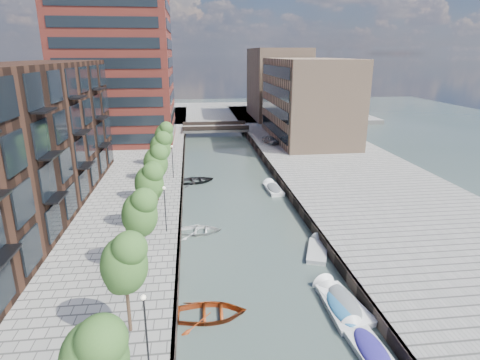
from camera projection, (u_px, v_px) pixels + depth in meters
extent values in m
plane|color=#38473F|center=(231.00, 183.00, 51.19)|extent=(300.00, 300.00, 0.00)
cube|color=gray|center=(351.00, 175.00, 52.87)|extent=(20.00, 140.00, 1.00)
cube|color=#332823|center=(182.00, 181.00, 50.34)|extent=(0.25, 140.00, 1.00)
cube|color=#332823|center=(278.00, 178.00, 51.73)|extent=(0.25, 140.00, 1.00)
cube|color=gray|center=(209.00, 113.00, 107.83)|extent=(80.00, 40.00, 1.00)
cube|color=black|center=(26.00, 142.00, 37.02)|extent=(8.00, 38.00, 14.00)
cube|color=maroon|center=(116.00, 52.00, 68.08)|extent=(18.00, 18.00, 30.00)
cube|color=#9E7C61|center=(307.00, 99.00, 71.44)|extent=(12.00, 25.00, 14.00)
cube|color=#9E7C61|center=(277.00, 83.00, 95.75)|extent=(12.00, 20.00, 16.00)
cube|color=gray|center=(215.00, 129.00, 81.09)|extent=(13.00, 6.00, 0.60)
cube|color=#332823|center=(216.00, 128.00, 78.26)|extent=(13.00, 0.40, 0.80)
cube|color=#332823|center=(214.00, 123.00, 83.56)|extent=(13.00, 0.40, 0.80)
ellipsoid|color=#2B5620|center=(94.00, 356.00, 14.53)|extent=(2.50, 2.50, 3.25)
cylinder|color=#382619|center=(128.00, 305.00, 21.98)|extent=(0.20, 0.20, 3.20)
ellipsoid|color=#2B5620|center=(124.00, 261.00, 21.15)|extent=(2.50, 2.50, 3.25)
cylinder|color=#382619|center=(142.00, 247.00, 28.60)|extent=(0.20, 0.20, 3.20)
ellipsoid|color=#2B5620|center=(140.00, 212.00, 27.78)|extent=(2.50, 2.50, 3.25)
cylinder|color=#382619|center=(151.00, 211.00, 35.23)|extent=(0.20, 0.20, 3.20)
ellipsoid|color=#2B5620|center=(149.00, 181.00, 34.41)|extent=(2.50, 2.50, 3.25)
cylinder|color=#382619|center=(157.00, 186.00, 41.86)|extent=(0.20, 0.20, 3.20)
ellipsoid|color=#2B5620|center=(156.00, 161.00, 41.03)|extent=(2.50, 2.50, 3.25)
cylinder|color=#382619|center=(162.00, 168.00, 48.48)|extent=(0.20, 0.20, 3.20)
ellipsoid|color=#2B5620|center=(160.00, 146.00, 47.66)|extent=(2.50, 2.50, 3.25)
cylinder|color=#382619|center=(165.00, 154.00, 55.11)|extent=(0.20, 0.20, 3.20)
ellipsoid|color=#2B5620|center=(164.00, 135.00, 54.29)|extent=(2.50, 2.50, 3.25)
cylinder|color=black|center=(146.00, 334.00, 19.16)|extent=(0.10, 0.10, 4.00)
sphere|color=#FFF2CC|center=(143.00, 298.00, 18.56)|extent=(0.24, 0.24, 0.24)
cylinder|color=black|center=(165.00, 210.00, 34.31)|extent=(0.10, 0.10, 4.00)
sphere|color=#FFF2CC|center=(164.00, 188.00, 33.71)|extent=(0.24, 0.24, 0.24)
cylinder|color=black|center=(173.00, 162.00, 49.46)|extent=(0.10, 0.10, 4.00)
sphere|color=#FFF2CC|center=(172.00, 146.00, 48.85)|extent=(0.24, 0.24, 0.24)
imported|color=maroon|center=(209.00, 317.00, 25.17)|extent=(4.88, 3.54, 0.99)
imported|color=silver|center=(198.00, 233.00, 36.99)|extent=(4.41, 3.22, 0.89)
imported|color=black|center=(195.00, 182.00, 51.44)|extent=(5.56, 4.46, 1.02)
cube|color=silver|center=(372.00, 356.00, 21.81)|extent=(1.89, 4.34, 0.60)
cube|color=silver|center=(373.00, 352.00, 21.72)|extent=(1.97, 4.44, 0.09)
cone|color=silver|center=(354.00, 331.00, 23.78)|extent=(1.62, 0.95, 1.56)
ellipsoid|color=navy|center=(373.00, 351.00, 21.70)|extent=(1.77, 3.97, 0.52)
cube|color=white|center=(344.00, 307.00, 26.07)|extent=(2.55, 4.88, 0.66)
cube|color=white|center=(345.00, 302.00, 25.96)|extent=(2.65, 4.99, 0.10)
cone|color=white|center=(326.00, 287.00, 28.16)|extent=(1.85, 1.21, 1.71)
ellipsoid|color=slate|center=(345.00, 302.00, 25.95)|extent=(2.37, 4.46, 0.56)
cube|color=#B9B9B7|center=(317.00, 253.00, 33.14)|extent=(2.79, 4.29, 0.57)
cube|color=#B9B9B7|center=(317.00, 250.00, 33.05)|extent=(2.88, 4.39, 0.09)
cone|color=#B9B9B7|center=(318.00, 242.00, 35.00)|extent=(1.67, 1.25, 1.49)
cube|color=silver|center=(341.00, 313.00, 25.50)|extent=(1.59, 4.28, 0.60)
cube|color=silver|center=(341.00, 308.00, 25.40)|extent=(1.67, 4.38, 0.09)
cone|color=silver|center=(330.00, 293.00, 27.51)|extent=(1.58, 0.84, 1.58)
ellipsoid|color=#21659B|center=(341.00, 308.00, 25.38)|extent=(1.50, 3.91, 0.52)
cube|color=silver|center=(274.00, 191.00, 48.18)|extent=(1.79, 4.28, 0.59)
cube|color=silver|center=(274.00, 188.00, 48.08)|extent=(1.86, 4.38, 0.09)
cone|color=silver|center=(269.00, 185.00, 50.14)|extent=(1.60, 0.91, 1.55)
ellipsoid|color=#515558|center=(274.00, 188.00, 48.07)|extent=(1.67, 3.91, 0.51)
imported|color=#9FA2A3|center=(270.00, 140.00, 68.86)|extent=(2.78, 4.06, 1.28)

